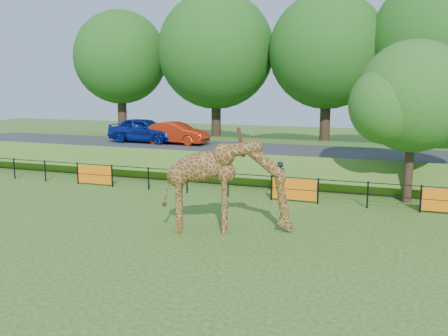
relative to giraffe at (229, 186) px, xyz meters
The scene contains 10 objects.
ground 3.84m from the giraffe, 121.52° to the right, with size 90.00×90.00×0.00m, color #285415.
giraffe is the anchor object (origin of this frame).
perimeter_fence 5.44m from the giraffe, 110.06° to the left, with size 28.07×0.10×1.10m, color black, non-canonical shape.
embankment 12.68m from the giraffe, 98.32° to the left, with size 40.00×9.00×1.30m, color #285415.
road 11.17m from the giraffe, 99.44° to the left, with size 40.00×5.00×0.12m, color #2E2E30.
car_blue 14.89m from the giraffe, 130.15° to the left, with size 1.78×4.42×1.51m, color navy.
car_red 13.51m from the giraffe, 123.30° to the left, with size 1.38×3.95×1.30m, color red.
visitor 6.07m from the giraffe, 87.40° to the left, with size 0.57×0.38×1.57m, color black.
tree_east 9.20m from the giraffe, 49.06° to the left, with size 5.40×4.71×6.76m.
bg_tree_line 19.83m from the giraffe, 89.82° to the left, with size 37.30×8.80×11.82m.
Camera 1 is at (7.39, -12.44, 5.01)m, focal length 40.00 mm.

